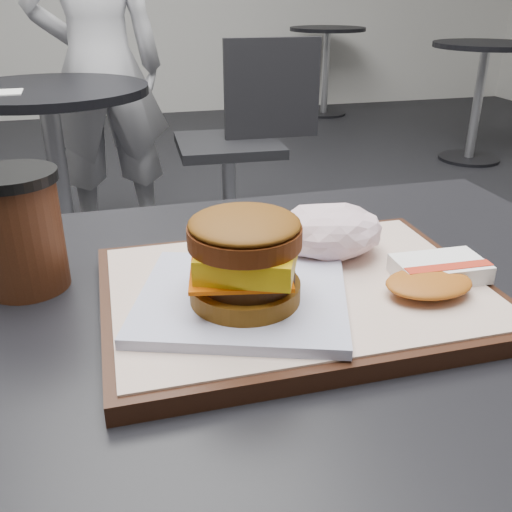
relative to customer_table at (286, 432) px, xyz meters
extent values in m
cube|color=black|center=(0.00, 0.00, 0.17)|extent=(0.80, 0.60, 0.04)
cube|color=black|center=(0.00, -0.02, 0.19)|extent=(0.38, 0.28, 0.02)
cube|color=beige|center=(0.00, -0.02, 0.20)|extent=(0.36, 0.26, 0.00)
cube|color=white|center=(-0.06, -0.04, 0.21)|extent=(0.24, 0.22, 0.01)
cylinder|color=brown|center=(-0.06, -0.05, 0.22)|extent=(0.13, 0.13, 0.02)
cylinder|color=black|center=(-0.06, -0.05, 0.24)|extent=(0.11, 0.11, 0.01)
cube|color=#CF5207|center=(-0.06, -0.05, 0.25)|extent=(0.10, 0.10, 0.00)
cube|color=yellow|center=(-0.06, -0.05, 0.26)|extent=(0.11, 0.11, 0.02)
cylinder|color=#632B0E|center=(-0.06, -0.05, 0.28)|extent=(0.13, 0.13, 0.02)
ellipsoid|color=brown|center=(-0.06, -0.05, 0.29)|extent=(0.12, 0.12, 0.02)
cube|color=white|center=(0.15, -0.04, 0.21)|extent=(0.09, 0.06, 0.02)
cube|color=red|center=(0.15, -0.05, 0.22)|extent=(0.09, 0.02, 0.00)
ellipsoid|color=#C66D1F|center=(0.12, -0.07, 0.22)|extent=(0.09, 0.06, 0.01)
cylinder|color=#401E0F|center=(-0.26, 0.09, 0.25)|extent=(0.08, 0.08, 0.12)
cylinder|color=black|center=(-0.26, 0.09, 0.31)|extent=(0.09, 0.09, 0.01)
cylinder|color=black|center=(-0.35, 1.65, -0.57)|extent=(0.44, 0.44, 0.02)
cylinder|color=#A5A5AA|center=(-0.35, 1.65, -0.21)|extent=(0.07, 0.07, 0.70)
cylinder|color=black|center=(-0.35, 1.65, 0.15)|extent=(0.70, 0.70, 0.03)
cube|color=white|center=(-0.47, 1.54, 0.17)|extent=(0.12, 0.12, 0.00)
cylinder|color=#B6B6BB|center=(0.33, 1.83, -0.36)|extent=(0.06, 0.06, 0.44)
cube|color=black|center=(0.33, 1.83, -0.12)|extent=(0.44, 0.44, 0.04)
cube|color=black|center=(0.52, 1.83, 0.10)|extent=(0.40, 0.05, 0.40)
imported|color=silver|center=(-0.16, 2.08, 0.17)|extent=(0.58, 0.41, 1.51)
cylinder|color=black|center=(2.20, 2.80, -0.57)|extent=(0.40, 0.40, 0.02)
cylinder|color=#A5A5AA|center=(2.20, 2.80, -0.21)|extent=(0.06, 0.06, 0.70)
cylinder|color=black|center=(2.20, 2.80, 0.15)|extent=(0.66, 0.66, 0.03)
cylinder|color=black|center=(1.80, 4.50, -0.57)|extent=(0.40, 0.40, 0.02)
cylinder|color=#A5A5AA|center=(1.80, 4.50, -0.21)|extent=(0.06, 0.06, 0.70)
cylinder|color=black|center=(1.80, 4.50, 0.15)|extent=(0.66, 0.66, 0.03)
camera|label=1|loc=(-0.17, -0.49, 0.47)|focal=40.00mm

